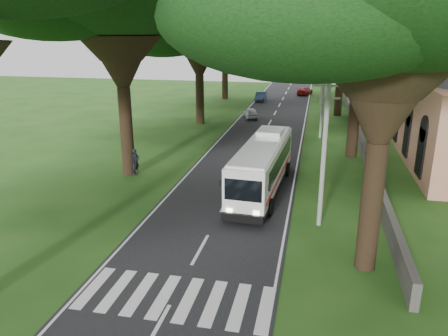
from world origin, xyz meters
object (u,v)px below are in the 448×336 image
at_px(pole_far, 322,74).
at_px(pedestrian, 136,162).
at_px(pole_near, 324,150).
at_px(coach_bus, 262,165).
at_px(distant_car_a, 251,113).
at_px(distant_car_b, 261,96).
at_px(distant_car_c, 305,91).
at_px(pole_mid, 323,94).

height_order(pole_far, pedestrian, pole_far).
distance_m(pole_near, coach_bus, 6.25).
bearing_deg(distant_car_a, pole_near, 88.03).
bearing_deg(pole_near, distant_car_b, 101.69).
distance_m(pole_near, pedestrian, 14.60).
distance_m(pole_far, distant_car_b, 9.26).
distance_m(pole_far, pedestrian, 36.58).
distance_m(coach_bus, distant_car_c, 44.24).
distance_m(distant_car_b, distant_car_c, 9.67).
bearing_deg(distant_car_b, pedestrian, -97.96).
xyz_separation_m(pole_near, distant_car_b, (-8.50, 41.07, -3.51)).
height_order(pole_mid, pedestrian, pole_mid).
bearing_deg(pole_near, distant_car_a, 105.88).
bearing_deg(pole_mid, distant_car_a, 134.41).
relative_size(pole_near, distant_car_c, 1.93).
xyz_separation_m(pole_mid, coach_bus, (-3.64, -15.55, -2.44)).
xyz_separation_m(distant_car_a, distant_car_b, (-0.48, 12.88, 0.04)).
relative_size(pole_near, distant_car_a, 2.27).
distance_m(pole_near, distant_car_b, 42.09).
bearing_deg(distant_car_a, pole_mid, 116.56).
height_order(pole_mid, distant_car_a, pole_mid).
bearing_deg(pedestrian, pole_mid, -26.48).
height_order(pole_mid, distant_car_b, pole_mid).
xyz_separation_m(pole_mid, distant_car_b, (-8.50, 21.07, -3.51)).
distance_m(pole_mid, distant_car_a, 12.00).
bearing_deg(coach_bus, pole_far, 87.53).
bearing_deg(coach_bus, distant_car_c, 91.90).
relative_size(pole_far, distant_car_a, 2.27).
height_order(coach_bus, distant_car_c, coach_bus).
height_order(coach_bus, pedestrian, coach_bus).
relative_size(distant_car_a, distant_car_c, 0.85).
bearing_deg(coach_bus, distant_car_b, 100.94).
bearing_deg(distant_car_a, pedestrian, 59.67).
bearing_deg(pedestrian, pole_far, -4.66).
distance_m(distant_car_c, pedestrian, 43.98).
bearing_deg(distant_car_c, pole_near, 107.80).
relative_size(pole_near, pole_far, 1.00).
height_order(pole_near, distant_car_b, pole_near).
xyz_separation_m(pole_mid, distant_car_a, (-8.02, 8.19, -3.55)).
bearing_deg(pedestrian, distant_car_c, 2.41).
distance_m(pole_near, pole_mid, 20.00).
height_order(pole_mid, distant_car_c, pole_mid).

